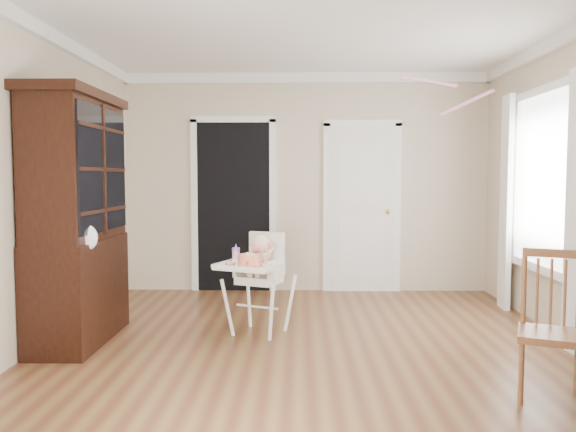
{
  "coord_description": "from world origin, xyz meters",
  "views": [
    {
      "loc": [
        -0.08,
        -4.5,
        1.43
      ],
      "look_at": [
        -0.18,
        0.44,
        1.08
      ],
      "focal_mm": 35.0,
      "sensor_mm": 36.0,
      "label": 1
    }
  ],
  "objects_px": {
    "cake": "(249,260)",
    "sippy_cup": "(236,255)",
    "high_chair": "(259,271)",
    "china_cabinet": "(78,218)",
    "dining_chair": "(551,330)"
  },
  "relations": [
    {
      "from": "sippy_cup",
      "to": "china_cabinet",
      "type": "height_order",
      "value": "china_cabinet"
    },
    {
      "from": "dining_chair",
      "to": "high_chair",
      "type": "bearing_deg",
      "value": 165.98
    },
    {
      "from": "sippy_cup",
      "to": "china_cabinet",
      "type": "relative_size",
      "value": 0.08
    },
    {
      "from": "cake",
      "to": "sippy_cup",
      "type": "distance_m",
      "value": 0.26
    },
    {
      "from": "high_chair",
      "to": "sippy_cup",
      "type": "height_order",
      "value": "high_chair"
    },
    {
      "from": "high_chair",
      "to": "cake",
      "type": "distance_m",
      "value": 0.27
    },
    {
      "from": "high_chair",
      "to": "cake",
      "type": "bearing_deg",
      "value": -83.7
    },
    {
      "from": "cake",
      "to": "sippy_cup",
      "type": "xyz_separation_m",
      "value": [
        -0.14,
        0.22,
        0.02
      ]
    },
    {
      "from": "high_chair",
      "to": "dining_chair",
      "type": "bearing_deg",
      "value": -13.15
    },
    {
      "from": "china_cabinet",
      "to": "sippy_cup",
      "type": "bearing_deg",
      "value": 11.1
    },
    {
      "from": "cake",
      "to": "china_cabinet",
      "type": "relative_size",
      "value": 0.11
    },
    {
      "from": "cake",
      "to": "dining_chair",
      "type": "distance_m",
      "value": 2.41
    },
    {
      "from": "sippy_cup",
      "to": "china_cabinet",
      "type": "distance_m",
      "value": 1.4
    },
    {
      "from": "high_chair",
      "to": "sippy_cup",
      "type": "relative_size",
      "value": 5.37
    },
    {
      "from": "high_chair",
      "to": "sippy_cup",
      "type": "distance_m",
      "value": 0.25
    }
  ]
}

